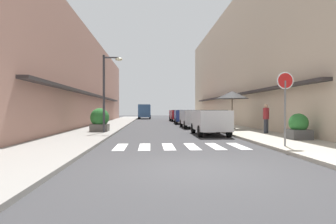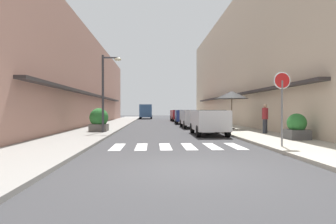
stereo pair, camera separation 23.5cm
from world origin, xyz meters
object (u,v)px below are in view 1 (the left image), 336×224
parked_car_mid (193,117)px  cafe_umbrella (232,95)px  planter_corner (298,127)px  parked_car_near (210,119)px  delivery_van (145,110)px  round_street_sign (285,89)px  parked_car_far (183,115)px  street_lamp (107,84)px  parked_car_distant (177,114)px  planter_midblock (100,120)px  pedestrian_walking_near (266,118)px

parked_car_mid → cafe_umbrella: (2.39, -3.11, 1.63)m
planter_corner → parked_car_near: bearing=132.7°
delivery_van → round_street_sign: (6.01, -37.41, 0.85)m
parked_car_far → cafe_umbrella: 10.50m
parked_car_near → delivery_van: bearing=98.1°
cafe_umbrella → parked_car_mid: bearing=127.5°
parked_car_near → street_lamp: size_ratio=0.86×
parked_car_distant → planter_midblock: size_ratio=2.96×
planter_corner → round_street_sign: bearing=-126.6°
parked_car_near → delivery_van: (-4.45, 31.24, 0.49)m
cafe_umbrella → street_lamp: bearing=-162.0°
parked_car_far → cafe_umbrella: size_ratio=1.65×
parked_car_far → round_street_sign: 20.05m
planter_midblock → pedestrian_walking_near: 10.20m
parked_car_far → parked_car_distant: 6.74m
street_lamp → pedestrian_walking_near: (9.35, -1.23, -2.02)m
delivery_van → planter_corner: (7.85, -34.93, -0.73)m
parked_car_distant → street_lamp: size_ratio=0.93×
parked_car_near → parked_car_distant: 20.52m
parked_car_distant → planter_corner: 24.45m
parked_car_distant → street_lamp: bearing=-107.3°
round_street_sign → parked_car_far: bearing=94.5°
street_lamp → planter_corner: 10.82m
pedestrian_walking_near → parked_car_near: bearing=109.3°
round_street_sign → cafe_umbrella: bearing=85.2°
parked_car_mid → street_lamp: (-6.10, -5.88, 2.11)m
parked_car_far → delivery_van: delivery_van is taller
parked_car_far → planter_midblock: planter_midblock is taller
delivery_van → street_lamp: bearing=-93.1°
planter_corner → delivery_van: bearing=102.7°
parked_car_far → planter_midblock: (-6.72, -11.94, -0.09)m
pedestrian_walking_near → parked_car_distant: bearing=33.6°
parked_car_near → cafe_umbrella: size_ratio=1.47×
round_street_sign → planter_midblock: size_ratio=1.89×
parked_car_near → cafe_umbrella: bearing=57.0°
cafe_umbrella → planter_corner: bearing=-82.1°
planter_midblock → parked_car_mid: bearing=36.5°
street_lamp → planter_midblock: bearing=124.1°
parked_car_far → pedestrian_walking_near: pedestrian_walking_near is taller
parked_car_mid → pedestrian_walking_near: (3.25, -7.11, 0.10)m
round_street_sign → parked_car_mid: bearing=96.9°
planter_corner → planter_midblock: 11.53m
planter_corner → planter_midblock: size_ratio=0.81×
delivery_van → pedestrian_walking_near: delivery_van is taller
parked_car_near → parked_car_distant: bearing=90.0°
parked_car_near → planter_corner: 5.03m
street_lamp → pedestrian_walking_near: size_ratio=2.75×
cafe_umbrella → parked_car_near: bearing=-123.0°
parked_car_mid → street_lamp: 8.73m
parked_car_near → pedestrian_walking_near: 3.26m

